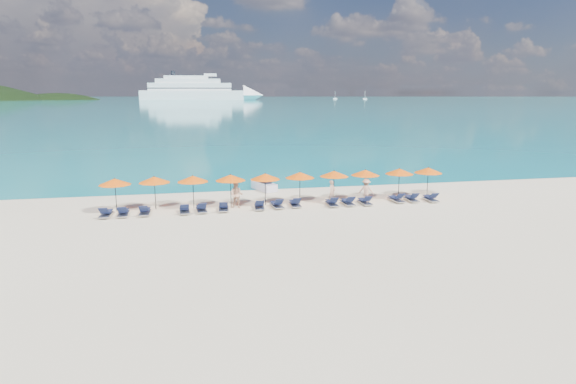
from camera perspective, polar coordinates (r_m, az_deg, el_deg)
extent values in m
plane|color=beige|center=(29.50, 1.17, -3.44)|extent=(1400.00, 1400.00, 0.00)
cube|color=#1FA9B2|center=(687.85, -11.24, 10.81)|extent=(1600.00, 1300.00, 0.01)
ellipsoid|color=black|center=(606.59, -25.41, 6.52)|extent=(162.00, 126.00, 85.50)
cube|color=white|center=(550.96, -11.24, 11.18)|extent=(113.34, 32.16, 10.16)
cone|color=white|center=(548.50, -4.11, 11.37)|extent=(24.62, 24.62, 22.36)
cube|color=white|center=(551.19, -11.49, 12.12)|extent=(90.78, 26.74, 8.13)
cube|color=white|center=(551.50, -11.73, 12.75)|extent=(70.56, 22.57, 5.08)
cube|color=white|center=(551.83, -11.97, 13.16)|extent=(48.00, 17.14, 3.56)
cube|color=black|center=(551.17, -11.49, 11.96)|extent=(91.92, 27.06, 0.91)
cube|color=black|center=(551.22, -11.50, 12.33)|extent=(89.65, 26.42, 0.91)
cylinder|color=black|center=(553.66, -13.47, 13.51)|extent=(4.47, 4.47, 5.59)
cube|color=white|center=(618.42, 9.11, 10.88)|extent=(5.27, 1.76, 1.40)
cylinder|color=white|center=(618.38, 9.12, 11.30)|extent=(0.32, 0.32, 8.78)
cube|color=white|center=(616.54, 5.60, 10.97)|extent=(5.24, 1.75, 1.40)
cylinder|color=white|center=(616.50, 5.60, 11.39)|extent=(0.31, 0.31, 8.74)
cube|color=silver|center=(38.68, -2.85, 0.68)|extent=(1.85, 2.81, 0.60)
cube|color=black|center=(38.41, -2.70, 1.27)|extent=(0.90, 1.22, 0.38)
cylinder|color=black|center=(39.13, -3.33, 1.71)|extent=(0.59, 0.27, 0.07)
imported|color=tan|center=(33.99, 5.24, -0.01)|extent=(0.72, 0.71, 1.67)
imported|color=tan|center=(32.70, -6.11, -0.35)|extent=(1.02, 0.79, 1.84)
imported|color=tan|center=(34.78, 9.24, 0.17)|extent=(1.21, 0.89, 1.70)
cylinder|color=black|center=(33.43, -19.74, -0.39)|extent=(0.05, 0.05, 2.20)
cone|color=#FA5B09|center=(33.26, -19.85, 1.16)|extent=(2.10, 2.10, 0.42)
sphere|color=black|center=(33.23, -19.87, 1.53)|extent=(0.08, 0.08, 0.08)
cylinder|color=black|center=(33.42, -15.48, -0.13)|extent=(0.05, 0.05, 2.20)
cone|color=#FA5B09|center=(33.25, -15.57, 1.42)|extent=(2.10, 2.10, 0.42)
sphere|color=black|center=(33.21, -15.59, 1.79)|extent=(0.08, 0.08, 0.08)
cylinder|color=black|center=(33.16, -11.16, -0.02)|extent=(0.05, 0.05, 2.20)
cone|color=#FA5B09|center=(32.99, -11.22, 1.55)|extent=(2.10, 2.10, 0.42)
sphere|color=black|center=(32.95, -11.24, 1.93)|extent=(0.08, 0.08, 0.08)
cylinder|color=black|center=(33.22, -6.80, 0.15)|extent=(0.05, 0.05, 2.20)
cone|color=#FA5B09|center=(33.05, -6.83, 1.71)|extent=(2.10, 2.10, 0.42)
sphere|color=black|center=(33.01, -6.84, 2.09)|extent=(0.08, 0.08, 0.08)
cylinder|color=black|center=(33.46, -2.71, 0.30)|extent=(0.05, 0.05, 2.20)
cone|color=#FA5B09|center=(33.29, -2.72, 1.85)|extent=(2.10, 2.10, 0.42)
sphere|color=black|center=(33.25, -2.73, 2.22)|extent=(0.08, 0.08, 0.08)
cylinder|color=black|center=(34.03, 1.41, 0.50)|extent=(0.05, 0.05, 2.20)
cone|color=#FA5B09|center=(33.86, 1.42, 2.03)|extent=(2.10, 2.10, 0.42)
sphere|color=black|center=(33.83, 1.42, 2.40)|extent=(0.08, 0.08, 0.08)
cylinder|color=black|center=(34.74, 5.46, 0.68)|extent=(0.05, 0.05, 2.20)
cone|color=#FA5B09|center=(34.58, 5.49, 2.18)|extent=(2.10, 2.10, 0.42)
sphere|color=black|center=(34.54, 5.49, 2.54)|extent=(0.08, 0.08, 0.08)
cylinder|color=black|center=(35.50, 9.11, 0.82)|extent=(0.05, 0.05, 2.20)
cone|color=#FA5B09|center=(35.34, 9.15, 2.29)|extent=(2.10, 2.10, 0.42)
sphere|color=black|center=(35.30, 9.16, 2.64)|extent=(0.08, 0.08, 0.08)
cylinder|color=black|center=(36.56, 13.01, 0.98)|extent=(0.05, 0.05, 2.20)
cone|color=#FA5B09|center=(36.40, 13.07, 2.41)|extent=(2.10, 2.10, 0.42)
sphere|color=black|center=(36.37, 13.09, 2.75)|extent=(0.08, 0.08, 0.08)
cylinder|color=black|center=(37.60, 16.21, 1.11)|extent=(0.05, 0.05, 2.20)
cone|color=#FA5B09|center=(37.45, 16.29, 2.49)|extent=(2.10, 2.10, 0.42)
sphere|color=black|center=(37.41, 16.31, 2.82)|extent=(0.08, 0.08, 0.08)
cube|color=silver|center=(32.52, -20.75, -2.52)|extent=(0.74, 1.74, 0.06)
cube|color=#172147|center=(32.72, -20.67, -2.15)|extent=(0.63, 1.14, 0.04)
cube|color=#172147|center=(31.91, -21.02, -2.05)|extent=(0.59, 0.57, 0.43)
cube|color=silver|center=(32.35, -18.93, -2.47)|extent=(0.65, 1.71, 0.06)
cube|color=#172147|center=(32.56, -18.90, -2.09)|extent=(0.57, 1.11, 0.04)
cube|color=#172147|center=(31.73, -19.08, -1.99)|extent=(0.56, 0.55, 0.43)
cube|color=silver|center=(32.24, -16.60, -2.37)|extent=(0.66, 1.72, 0.06)
cube|color=#172147|center=(32.44, -16.56, -1.99)|extent=(0.58, 1.11, 0.04)
cube|color=#172147|center=(31.61, -16.75, -1.89)|extent=(0.56, 0.55, 0.43)
cube|color=silver|center=(32.05, -12.16, -2.22)|extent=(0.69, 1.73, 0.06)
cube|color=#172147|center=(32.25, -12.19, -1.84)|extent=(0.60, 1.12, 0.04)
cube|color=#172147|center=(31.42, -12.16, -1.73)|extent=(0.57, 0.56, 0.43)
cube|color=silver|center=(32.16, -10.22, -2.10)|extent=(0.73, 1.74, 0.06)
cube|color=#172147|center=(32.36, -10.27, -1.72)|extent=(0.62, 1.13, 0.04)
cube|color=#172147|center=(31.53, -10.15, -1.60)|extent=(0.59, 0.57, 0.43)
cube|color=silver|center=(32.25, -7.64, -1.97)|extent=(0.73, 1.74, 0.06)
cube|color=#172147|center=(32.46, -7.65, -1.59)|extent=(0.62, 1.13, 0.04)
cube|color=#172147|center=(31.62, -7.65, -1.48)|extent=(0.58, 0.57, 0.43)
cube|color=silver|center=(32.47, -3.40, -1.80)|extent=(0.76, 1.75, 0.06)
cube|color=#172147|center=(32.68, -3.43, -1.42)|extent=(0.64, 1.14, 0.04)
cube|color=#172147|center=(31.84, -3.35, -1.31)|extent=(0.59, 0.58, 0.43)
cube|color=silver|center=(32.81, -1.33, -1.64)|extent=(0.79, 1.76, 0.06)
cube|color=#172147|center=(33.00, -1.46, -1.27)|extent=(0.66, 1.15, 0.04)
cube|color=#172147|center=(32.20, -1.06, -1.14)|extent=(0.60, 0.59, 0.43)
cube|color=silver|center=(33.15, 0.83, -1.50)|extent=(0.66, 1.72, 0.06)
cube|color=#172147|center=(33.35, 0.75, -1.13)|extent=(0.58, 1.11, 0.04)
cube|color=#172147|center=(32.53, 1.02, -1.01)|extent=(0.56, 0.55, 0.43)
cube|color=silver|center=(33.46, 5.21, -1.42)|extent=(0.69, 1.73, 0.06)
cube|color=#172147|center=(33.66, 5.11, -1.06)|extent=(0.60, 1.12, 0.04)
cube|color=#172147|center=(32.85, 5.46, -0.94)|extent=(0.57, 0.56, 0.43)
cube|color=silver|center=(33.82, 7.09, -1.32)|extent=(0.66, 1.71, 0.06)
cube|color=#172147|center=(34.01, 6.95, -0.97)|extent=(0.58, 1.11, 0.04)
cube|color=#172147|center=(33.23, 7.43, -0.84)|extent=(0.56, 0.55, 0.43)
cube|color=silver|center=(34.21, 9.09, -1.23)|extent=(0.63, 1.70, 0.06)
cube|color=#172147|center=(34.40, 8.96, -0.88)|extent=(0.55, 1.10, 0.04)
cube|color=#172147|center=(33.62, 9.44, -0.75)|extent=(0.55, 0.54, 0.43)
cube|color=silver|center=(35.42, 12.70, -0.93)|extent=(0.75, 1.74, 0.06)
cube|color=#172147|center=(35.60, 12.52, -0.59)|extent=(0.64, 1.14, 0.04)
cube|color=#172147|center=(34.87, 13.16, -0.46)|extent=(0.59, 0.58, 0.43)
cube|color=silver|center=(35.86, 14.39, -0.86)|extent=(0.69, 1.73, 0.06)
cube|color=#172147|center=(36.05, 14.25, -0.52)|extent=(0.60, 1.12, 0.04)
cube|color=#172147|center=(35.28, 14.77, -0.40)|extent=(0.57, 0.56, 0.43)
cube|color=silver|center=(36.27, 16.52, -0.83)|extent=(0.70, 1.73, 0.06)
cube|color=#172147|center=(36.45, 16.37, -0.51)|extent=(0.60, 1.13, 0.04)
cube|color=#172147|center=(35.70, 16.93, -0.38)|extent=(0.58, 0.56, 0.43)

